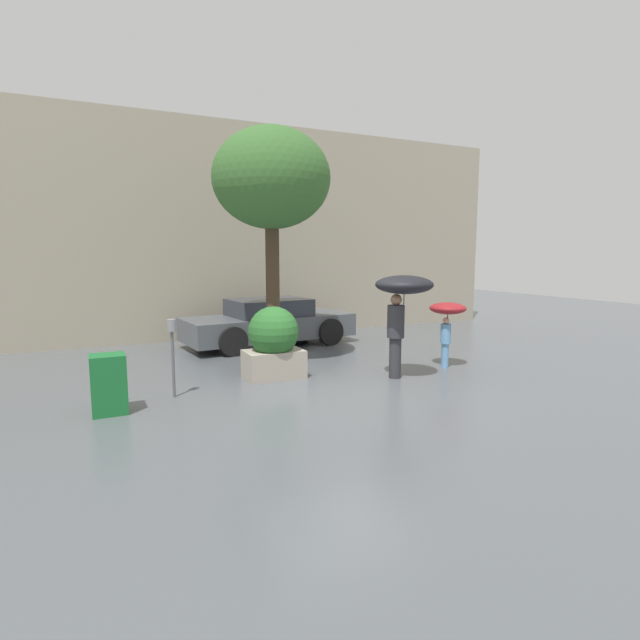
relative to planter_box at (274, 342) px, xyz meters
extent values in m
plane|color=#51565B|center=(0.50, -1.48, -0.70)|extent=(40.00, 40.00, 0.00)
cube|color=#9E937F|center=(0.50, 5.02, 2.30)|extent=(18.00, 0.30, 6.00)
cube|color=#9E9384|center=(0.00, 0.00, -0.43)|extent=(1.12, 0.70, 0.54)
sphere|color=#286028|center=(0.00, 0.00, 0.20)|extent=(0.97, 0.97, 0.97)
cylinder|color=#2D2D33|center=(2.10, -1.04, -0.31)|extent=(0.23, 0.23, 0.79)
cylinder|color=#2D2D33|center=(2.10, -1.04, 0.40)|extent=(0.33, 0.33, 0.62)
sphere|color=#997056|center=(2.10, -1.04, 0.82)|extent=(0.21, 0.21, 0.21)
cylinder|color=#4C4C51|center=(2.19, -1.15, 0.77)|extent=(0.02, 0.02, 0.67)
ellipsoid|color=black|center=(2.19, -1.15, 1.10)|extent=(1.09, 1.09, 0.35)
cylinder|color=#669ED1|center=(3.54, -0.76, -0.44)|extent=(0.15, 0.15, 0.52)
cylinder|color=#669ED1|center=(3.54, -0.76, 0.02)|extent=(0.22, 0.22, 0.41)
sphere|color=tan|center=(3.54, -0.76, 0.30)|extent=(0.14, 0.14, 0.14)
cylinder|color=#4C4C51|center=(3.62, -0.71, 0.29)|extent=(0.02, 0.02, 0.50)
ellipsoid|color=maroon|center=(3.62, -0.71, 0.55)|extent=(0.76, 0.76, 0.24)
cube|color=#4C5156|center=(1.11, 3.33, -0.22)|extent=(4.52, 2.16, 0.58)
cube|color=#2D333D|center=(1.11, 3.33, 0.29)|extent=(2.11, 1.66, 0.44)
cylinder|color=black|center=(-0.15, 2.34, -0.35)|extent=(0.72, 0.29, 0.70)
cylinder|color=black|center=(-0.33, 4.05, -0.35)|extent=(0.72, 0.29, 0.70)
cylinder|color=black|center=(2.54, 2.62, -0.35)|extent=(0.72, 0.29, 0.70)
cylinder|color=black|center=(2.37, 4.33, -0.35)|extent=(0.72, 0.29, 0.70)
cylinder|color=#423323|center=(0.47, 1.28, 0.94)|extent=(0.30, 0.30, 3.27)
ellipsoid|color=#38662D|center=(0.47, 1.28, 3.26)|extent=(2.50, 2.50, 2.12)
cylinder|color=#595B60|center=(-1.97, -0.52, -0.14)|extent=(0.05, 0.05, 1.11)
cylinder|color=gray|center=(-1.97, -0.52, 0.51)|extent=(0.14, 0.14, 0.20)
cube|color=#19662D|center=(-2.99, -0.99, -0.25)|extent=(0.50, 0.44, 0.90)
camera|label=1|loc=(-3.28, -8.89, 1.69)|focal=28.00mm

